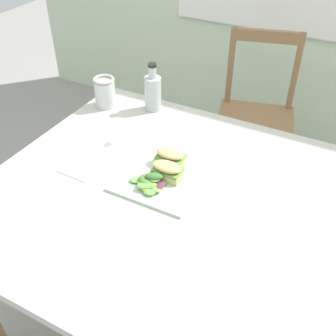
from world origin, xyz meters
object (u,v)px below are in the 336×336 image
at_px(sandwich_half_front, 167,170).
at_px(bottle_cold_brew, 153,94).
at_px(dining_table, 169,220).
at_px(plate_lunch, 162,178).
at_px(chair_wooden_far, 256,117).
at_px(fork_on_napkin, 97,153).
at_px(mason_jar_iced_tea, 105,94).
at_px(sandwich_half_back, 170,157).

distance_m(sandwich_half_front, bottle_cold_brew, 0.46).
xyz_separation_m(dining_table, bottle_cold_brew, (-0.30, 0.43, 0.19)).
relative_size(plate_lunch, bottle_cold_brew, 1.35).
xyz_separation_m(dining_table, chair_wooden_far, (-0.03, 1.05, -0.17)).
relative_size(sandwich_half_front, bottle_cold_brew, 0.50).
relative_size(chair_wooden_far, fork_on_napkin, 4.68).
bearing_deg(bottle_cold_brew, mason_jar_iced_tea, -159.86).
xyz_separation_m(chair_wooden_far, sandwich_half_back, (-0.03, -0.93, 0.33)).
xyz_separation_m(bottle_cold_brew, mason_jar_iced_tea, (-0.19, -0.07, -0.01)).
xyz_separation_m(dining_table, sandwich_half_front, (-0.04, 0.05, 0.16)).
xyz_separation_m(chair_wooden_far, plate_lunch, (-0.02, -1.01, 0.30)).
height_order(bottle_cold_brew, mason_jar_iced_tea, bottle_cold_brew).
distance_m(plate_lunch, fork_on_napkin, 0.27).
distance_m(chair_wooden_far, sandwich_half_back, 0.99).
distance_m(chair_wooden_far, mason_jar_iced_tea, 0.90).
distance_m(sandwich_half_front, sandwich_half_back, 0.07).
xyz_separation_m(plate_lunch, fork_on_napkin, (-0.27, 0.01, 0.00)).
xyz_separation_m(sandwich_half_back, fork_on_napkin, (-0.26, -0.06, -0.03)).
bearing_deg(fork_on_napkin, chair_wooden_far, 73.74).
distance_m(plate_lunch, sandwich_half_front, 0.04).
distance_m(dining_table, chair_wooden_far, 1.07).
bearing_deg(bottle_cold_brew, sandwich_half_back, -52.11).
relative_size(plate_lunch, sandwich_half_back, 2.70).
height_order(chair_wooden_far, sandwich_half_back, chair_wooden_far).
height_order(dining_table, plate_lunch, plate_lunch).
bearing_deg(chair_wooden_far, sandwich_half_front, -90.49).
height_order(sandwich_half_front, bottle_cold_brew, bottle_cold_brew).
distance_m(dining_table, bottle_cold_brew, 0.56).
distance_m(dining_table, fork_on_napkin, 0.35).
bearing_deg(plate_lunch, bottle_cold_brew, 123.15).
bearing_deg(sandwich_half_back, plate_lunch, -82.30).
xyz_separation_m(fork_on_napkin, mason_jar_iced_tea, (-0.17, 0.30, 0.05)).
xyz_separation_m(plate_lunch, bottle_cold_brew, (-0.25, 0.38, 0.06)).
bearing_deg(fork_on_napkin, sandwich_half_front, -1.20).
bearing_deg(fork_on_napkin, plate_lunch, -2.86).
bearing_deg(fork_on_napkin, mason_jar_iced_tea, 119.29).
distance_m(sandwich_half_front, mason_jar_iced_tea, 0.55).
bearing_deg(plate_lunch, mason_jar_iced_tea, 144.21).
xyz_separation_m(chair_wooden_far, mason_jar_iced_tea, (-0.46, -0.69, 0.35)).
height_order(plate_lunch, sandwich_half_back, sandwich_half_back).
relative_size(sandwich_half_back, mason_jar_iced_tea, 0.79).
relative_size(sandwich_half_front, sandwich_half_back, 1.00).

